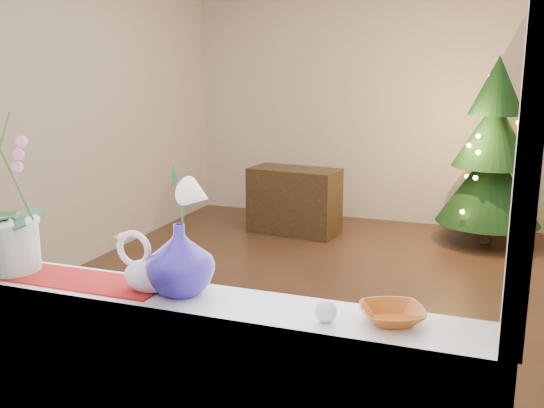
% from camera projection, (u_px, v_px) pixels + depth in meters
% --- Properties ---
extents(ground, '(5.00, 5.00, 0.00)m').
position_uv_depth(ground, '(335.00, 300.00, 4.42)').
color(ground, '#392317').
rests_on(ground, ground).
extents(wall_back, '(4.50, 0.10, 2.70)m').
position_uv_depth(wall_back, '(396.00, 97.00, 6.41)').
color(wall_back, beige).
rests_on(wall_back, ground).
extents(wall_front, '(4.50, 0.10, 2.70)m').
position_uv_depth(wall_front, '(140.00, 174.00, 1.83)').
color(wall_front, beige).
rests_on(wall_front, ground).
extents(wall_left, '(0.10, 5.00, 2.70)m').
position_uv_depth(wall_left, '(67.00, 107.00, 4.87)').
color(wall_left, beige).
rests_on(wall_left, ground).
extents(windowsill, '(2.20, 0.26, 0.04)m').
position_uv_depth(windowsill, '(167.00, 299.00, 2.05)').
color(windowsill, white).
rests_on(windowsill, window_apron).
extents(window_frame, '(2.22, 0.06, 1.60)m').
position_uv_depth(window_frame, '(140.00, 55.00, 1.78)').
color(window_frame, white).
rests_on(window_frame, windowsill).
extents(runner, '(0.70, 0.20, 0.01)m').
position_uv_depth(runner, '(74.00, 279.00, 2.17)').
color(runner, maroon).
rests_on(runner, windowsill).
extents(orchid_pot, '(0.29, 0.29, 0.65)m').
position_uv_depth(orchid_pot, '(4.00, 185.00, 2.19)').
color(orchid_pot, beige).
rests_on(orchid_pot, windowsill).
extents(swan, '(0.25, 0.17, 0.20)m').
position_uv_depth(swan, '(147.00, 264.00, 2.03)').
color(swan, silver).
rests_on(swan, windowsill).
extents(blue_vase, '(0.35, 0.35, 0.28)m').
position_uv_depth(blue_vase, '(180.00, 254.00, 2.01)').
color(blue_vase, navy).
rests_on(blue_vase, windowsill).
extents(lily, '(0.15, 0.09, 0.21)m').
position_uv_depth(lily, '(177.00, 182.00, 1.96)').
color(lily, white).
rests_on(lily, blue_vase).
extents(paperweight, '(0.09, 0.09, 0.07)m').
position_uv_depth(paperweight, '(326.00, 311.00, 1.81)').
color(paperweight, silver).
rests_on(paperweight, windowsill).
extents(amber_dish, '(0.21, 0.21, 0.04)m').
position_uv_depth(amber_dish, '(392.00, 316.00, 1.80)').
color(amber_dish, '#9C4711').
rests_on(amber_dish, windowsill).
extents(xmas_tree, '(1.17, 1.17, 1.77)m').
position_uv_depth(xmas_tree, '(492.00, 152.00, 5.67)').
color(xmas_tree, black).
rests_on(xmas_tree, ground).
extents(side_table, '(0.93, 0.54, 0.67)m').
position_uv_depth(side_table, '(294.00, 201.00, 6.15)').
color(side_table, black).
rests_on(side_table, ground).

